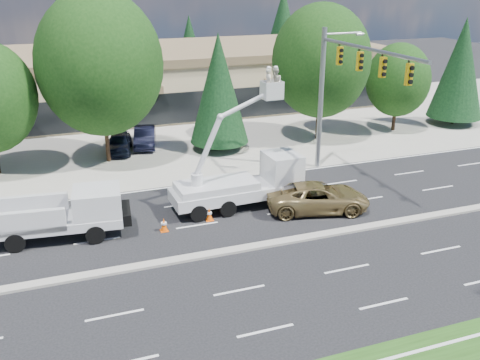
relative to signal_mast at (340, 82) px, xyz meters
name	(u,v)px	position (x,y,z in m)	size (l,w,h in m)	color
ground	(216,254)	(-10.03, -7.04, -6.06)	(140.00, 140.00, 0.00)	black
concrete_apron	(140,137)	(-10.03, 12.96, -6.05)	(140.00, 22.00, 0.01)	gray
road_median	(216,253)	(-10.03, -7.04, -6.00)	(120.00, 0.55, 0.12)	gray
strip_mall	(119,79)	(-10.03, 22.93, -3.23)	(50.40, 15.40, 5.50)	#C5AF87
tree_front_d	(100,64)	(-13.03, 7.96, 0.56)	(8.14, 8.14, 11.30)	#332114
tree_front_e	(219,88)	(-5.03, 7.96, -1.57)	(4.24, 4.24, 8.36)	#332114
tree_front_f	(321,61)	(2.97, 7.96, -0.08)	(7.36, 7.36, 10.21)	#332114
tree_front_g	(398,80)	(9.97, 7.96, -1.92)	(5.09, 5.09, 7.06)	#332114
tree_front_h	(460,68)	(15.97, 7.96, -1.32)	(4.48, 4.48, 8.84)	#332114
tree_back_b	(64,33)	(-14.03, 34.96, -0.07)	(5.66, 5.66, 11.16)	#332114
tree_back_c	(190,46)	(-0.03, 34.96, -1.98)	(3.85, 3.85, 7.60)	#332114
tree_back_d	(283,29)	(11.97, 34.96, -0.42)	(5.33, 5.33, 10.50)	#332114
signal_mast	(340,82)	(0.00, 0.00, 0.00)	(2.76, 10.16, 9.00)	gray
utility_pickup	(67,218)	(-16.26, -2.89, -5.09)	(6.35, 2.93, 2.36)	silver
bucket_truck	(248,177)	(-6.67, -2.28, -4.42)	(7.29, 2.54, 7.60)	silver
traffic_cone_b	(164,225)	(-11.75, -3.88, -5.72)	(0.40, 0.40, 0.70)	#FA5807
traffic_cone_c	(209,214)	(-9.26, -3.46, -5.72)	(0.40, 0.40, 0.70)	#FA5807
traffic_cone_d	(323,193)	(-2.28, -2.83, -5.72)	(0.40, 0.40, 0.70)	#FA5807
minivan	(318,197)	(-3.36, -4.24, -5.29)	(2.56, 5.55, 1.54)	olive
parked_car_west	(119,143)	(-12.03, 9.74, -5.35)	(1.66, 4.13, 1.41)	black
parked_car_east	(145,137)	(-10.03, 10.55, -5.34)	(1.52, 4.35, 1.43)	black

